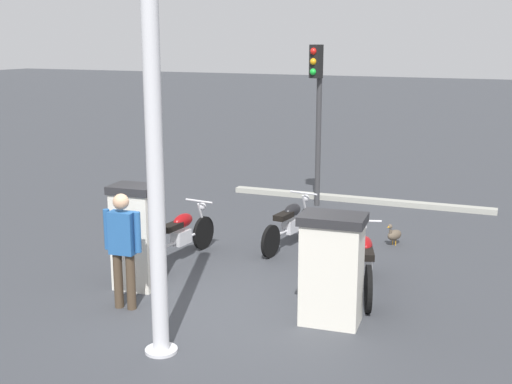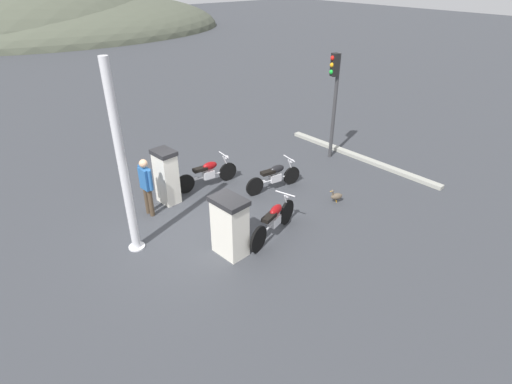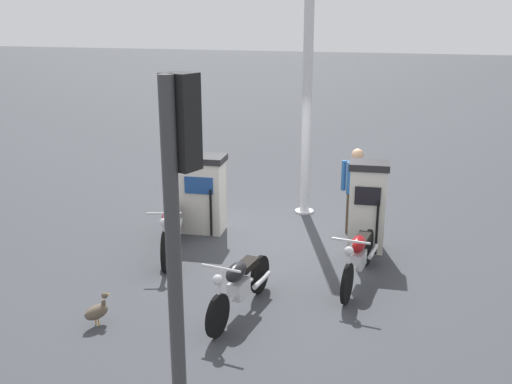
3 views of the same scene
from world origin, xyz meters
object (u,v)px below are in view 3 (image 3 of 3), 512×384
Objects in this scene: attendant_person at (356,186)px; roadside_traffic_light at (179,224)px; motorcycle_far_pump at (359,255)px; motorcycle_extra at (239,284)px; canopy_support_pole at (307,109)px; fuel_pump_near at (203,193)px; motorcycle_near_pump at (170,229)px; wandering_duck at (97,311)px; fuel_pump_far at (367,206)px.

roadside_traffic_light is at bearing -3.78° from attendant_person.
motorcycle_extra is (1.49, -1.44, -0.01)m from motorcycle_far_pump.
attendant_person is at bearing 176.22° from roadside_traffic_light.
fuel_pump_near is at bearing -43.42° from canopy_support_pole.
attendant_person reaches higher than motorcycle_near_pump.
wandering_duck is at bearing 2.96° from motorcycle_near_pump.
motorcycle_near_pump is 4.68× the size of wandering_duck.
motorcycle_near_pump is 0.56× the size of roadside_traffic_light.
attendant_person is at bearing 148.45° from wandering_duck.
motorcycle_far_pump is 4.87× the size of wandering_duck.
attendant_person is at bearing 104.91° from fuel_pump_near.
motorcycle_extra is 0.43× the size of canopy_support_pole.
motorcycle_extra is at bearing -43.99° from motorcycle_far_pump.
motorcycle_near_pump is at bearing -30.04° from canopy_support_pole.
motorcycle_far_pump is at bearing 66.11° from fuel_pump_near.
wandering_duck is at bearing -53.12° from motorcycle_far_pump.
motorcycle_near_pump is at bearing -68.55° from fuel_pump_far.
motorcycle_far_pump is 5.08m from roadside_traffic_light.
motorcycle_extra is at bearing 31.12° from fuel_pump_near.
motorcycle_far_pump is at bearing 10.02° from attendant_person.
fuel_pump_near is at bearing 175.11° from motorcycle_near_pump.
canopy_support_pole reaches higher than motorcycle_near_pump.
wandering_duck is at bearing -62.84° from motorcycle_extra.
fuel_pump_far is at bearing 90.00° from fuel_pump_near.
attendant_person is at bearing -169.98° from motorcycle_far_pump.
motorcycle_near_pump reaches higher than motorcycle_extra.
wandering_duck is (3.79, -3.10, -0.61)m from fuel_pump_far.
canopy_support_pole is at bearing 163.89° from wandering_duck.
roadside_traffic_light reaches higher than wandering_duck.
fuel_pump_far reaches higher than motorcycle_far_pump.
fuel_pump_far is at bearing 111.45° from motorcycle_near_pump.
motorcycle_extra is at bearing 48.70° from motorcycle_near_pump.
roadside_traffic_light reaches higher than motorcycle_near_pump.
motorcycle_far_pump is 3.90m from canopy_support_pole.
attendant_person is 5.38m from wandering_duck.
motorcycle_far_pump is at bearing 169.76° from roadside_traffic_light.
motorcycle_extra is 1.96m from wandering_duck.
fuel_pump_far is 3.23m from motorcycle_extra.
motorcycle_far_pump is at bearing 87.49° from motorcycle_near_pump.
attendant_person is 0.37× the size of canopy_support_pole.
roadside_traffic_light is at bearing -10.24° from motorcycle_far_pump.
fuel_pump_near is 0.77× the size of motorcycle_extra.
motorcycle_far_pump is 2.07m from motorcycle_extra.
motorcycle_extra is (2.90, 1.75, -0.31)m from fuel_pump_near.
canopy_support_pole is at bearing -178.19° from motorcycle_extra.
fuel_pump_far is 0.97× the size of attendant_person.
fuel_pump_far reaches higher than wandering_duck.
canopy_support_pole reaches higher than motorcycle_extra.
attendant_person is (-2.02, 2.92, 0.49)m from motorcycle_near_pump.
fuel_pump_near is at bearing -90.00° from fuel_pump_far.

